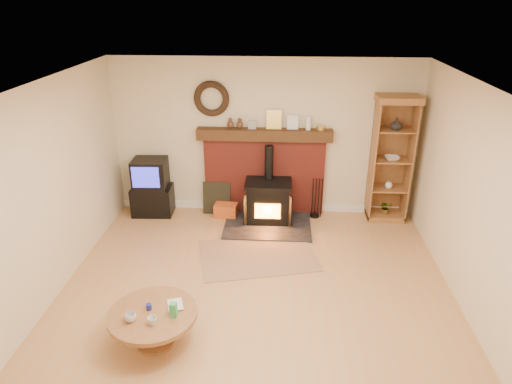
# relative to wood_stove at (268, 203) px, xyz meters

# --- Properties ---
(ground) EXTENTS (5.50, 5.50, 0.00)m
(ground) POSITION_rel_wood_stove_xyz_m (-0.08, -2.27, -0.34)
(ground) COLOR tan
(ground) RESTS_ON ground
(room_shell) EXTENTS (5.02, 5.52, 2.61)m
(room_shell) POSITION_rel_wood_stove_xyz_m (-0.10, -2.18, 1.38)
(room_shell) COLOR beige
(room_shell) RESTS_ON ground
(chimney_breast) EXTENTS (2.20, 0.22, 1.78)m
(chimney_breast) POSITION_rel_wood_stove_xyz_m (-0.08, 0.40, 0.46)
(chimney_breast) COLOR maroon
(chimney_breast) RESTS_ON ground
(wood_stove) EXTENTS (1.40, 1.00, 1.26)m
(wood_stove) POSITION_rel_wood_stove_xyz_m (0.00, 0.00, 0.00)
(wood_stove) COLOR black
(wood_stove) RESTS_ON ground
(area_rug) EXTENTS (1.85, 1.47, 0.01)m
(area_rug) POSITION_rel_wood_stove_xyz_m (-0.11, -1.08, -0.33)
(area_rug) COLOR brown
(area_rug) RESTS_ON ground
(tv_unit) EXTENTS (0.69, 0.50, 0.98)m
(tv_unit) POSITION_rel_wood_stove_xyz_m (-1.98, 0.20, 0.13)
(tv_unit) COLOR black
(tv_unit) RESTS_ON ground
(curio_cabinet) EXTENTS (0.66, 0.48, 2.07)m
(curio_cabinet) POSITION_rel_wood_stove_xyz_m (1.96, 0.29, 0.70)
(curio_cabinet) COLOR brown
(curio_cabinet) RESTS_ON ground
(firelog_box) EXTENTS (0.40, 0.28, 0.24)m
(firelog_box) POSITION_rel_wood_stove_xyz_m (-0.72, 0.13, -0.22)
(firelog_box) COLOR #C88514
(firelog_box) RESTS_ON ground
(leaning_painting) EXTENTS (0.47, 0.12, 0.55)m
(leaning_painting) POSITION_rel_wood_stove_xyz_m (-0.89, 0.28, -0.06)
(leaning_painting) COLOR black
(leaning_painting) RESTS_ON ground
(fire_tools) EXTENTS (0.19, 0.16, 0.70)m
(fire_tools) POSITION_rel_wood_stove_xyz_m (0.80, 0.23, -0.18)
(fire_tools) COLOR black
(fire_tools) RESTS_ON ground
(coffee_table) EXTENTS (0.95, 0.95, 0.57)m
(coffee_table) POSITION_rel_wood_stove_xyz_m (-1.12, -2.93, -0.01)
(coffee_table) COLOR brown
(coffee_table) RESTS_ON ground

